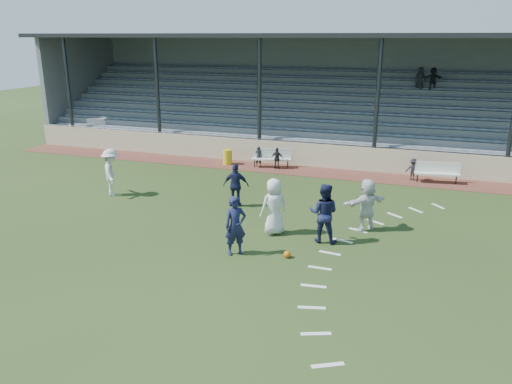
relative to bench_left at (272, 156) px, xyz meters
The scene contains 18 objects.
ground 10.92m from the bench_left, 79.46° to the right, with size 90.00×90.00×0.00m, color #273A17.
cinder_track 2.09m from the bench_left, ahead, with size 34.00×2.00×0.02m, color #592C23.
retaining_wall 2.16m from the bench_left, 22.66° to the left, with size 34.00×0.18×1.20m, color #C3B696.
bench_left is the anchor object (origin of this frame).
bench_right 8.03m from the bench_left, ahead, with size 2.04×0.76×0.95m.
trash_bin 2.39m from the bench_left, behind, with size 0.48×0.48×0.77m, color gold.
football 10.99m from the bench_left, 70.10° to the right, with size 0.22×0.22×0.22m, color #DE5B0D.
player_white_lead 9.03m from the bench_left, 72.14° to the right, with size 0.95×0.62×1.95m, color silver.
player_navy_lead 10.81m from the bench_left, 78.51° to the right, with size 0.68×0.44×1.86m, color #161A3D.
player_navy_mid 9.83m from the bench_left, 62.71° to the right, with size 0.96×0.75×1.98m, color #161A3D.
player_white_wing 8.36m from the bench_left, 126.60° to the right, with size 1.29×0.74×1.99m, color silver.
player_navy_wing 6.35m from the bench_left, 85.48° to the right, with size 1.01×0.42×1.72m, color #161A3D.
player_white_back 9.19m from the bench_left, 51.71° to the right, with size 1.71×0.55×1.85m, color silver.
sub_left_near 0.70m from the bench_left, behind, with size 0.38×0.25×1.04m, color black.
sub_left_far 0.47m from the bench_left, 37.99° to the right, with size 0.64×0.26×1.08m, color black.
sub_right 6.96m from the bench_left, ahead, with size 0.66×0.38×1.03m, color black.
grandstand 6.11m from the bench_left, 70.18° to the left, with size 34.60×9.00×6.61m.
penalty_arc 12.35m from the bench_left, 60.29° to the right, with size 3.89×14.63×0.01m.
Camera 1 is at (5.43, -13.11, 6.50)m, focal length 35.00 mm.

